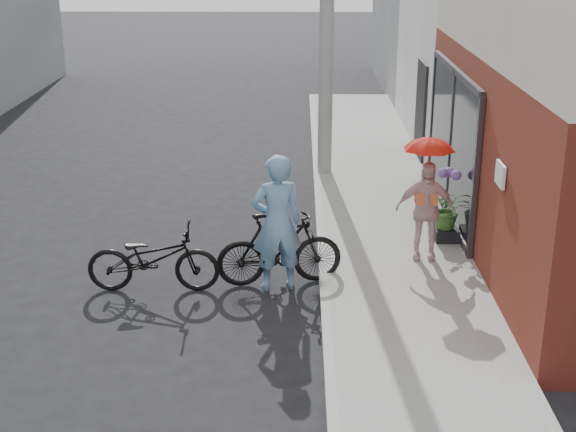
{
  "coord_description": "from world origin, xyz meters",
  "views": [
    {
      "loc": [
        0.58,
        -9.65,
        4.79
      ],
      "look_at": [
        0.44,
        0.59,
        1.1
      ],
      "focal_mm": 50.0,
      "sensor_mm": 36.0,
      "label": 1
    }
  ],
  "objects_px": {
    "bike_left": "(153,258)",
    "kimono_woman": "(425,210)",
    "planter": "(446,234)",
    "utility_pole": "(327,0)",
    "bike_right": "(279,249)",
    "officer": "(277,223)"
  },
  "relations": [
    {
      "from": "bike_right",
      "to": "planter",
      "type": "height_order",
      "value": "bike_right"
    },
    {
      "from": "bike_right",
      "to": "planter",
      "type": "relative_size",
      "value": 4.76
    },
    {
      "from": "kimono_woman",
      "to": "officer",
      "type": "bearing_deg",
      "value": -151.9
    },
    {
      "from": "planter",
      "to": "kimono_woman",
      "type": "bearing_deg",
      "value": -123.79
    },
    {
      "from": "utility_pole",
      "to": "kimono_woman",
      "type": "xyz_separation_m",
      "value": [
        1.35,
        -4.48,
        -2.63
      ]
    },
    {
      "from": "utility_pole",
      "to": "bike_left",
      "type": "xyz_separation_m",
      "value": [
        -2.53,
        -5.45,
        -3.02
      ]
    },
    {
      "from": "officer",
      "to": "utility_pole",
      "type": "bearing_deg",
      "value": -113.53
    },
    {
      "from": "utility_pole",
      "to": "planter",
      "type": "xyz_separation_m",
      "value": [
        1.82,
        -3.78,
        -3.28
      ]
    },
    {
      "from": "utility_pole",
      "to": "kimono_woman",
      "type": "distance_m",
      "value": 5.37
    },
    {
      "from": "bike_left",
      "to": "bike_right",
      "type": "distance_m",
      "value": 1.76
    },
    {
      "from": "utility_pole",
      "to": "bike_right",
      "type": "xyz_separation_m",
      "value": [
        -0.79,
        -5.21,
        -2.97
      ]
    },
    {
      "from": "kimono_woman",
      "to": "bike_left",
      "type": "bearing_deg",
      "value": -159.81
    },
    {
      "from": "utility_pole",
      "to": "officer",
      "type": "bearing_deg",
      "value": -98.68
    },
    {
      "from": "utility_pole",
      "to": "planter",
      "type": "relative_size",
      "value": 18.74
    },
    {
      "from": "utility_pole",
      "to": "bike_left",
      "type": "distance_m",
      "value": 6.73
    },
    {
      "from": "bike_left",
      "to": "planter",
      "type": "height_order",
      "value": "bike_left"
    },
    {
      "from": "utility_pole",
      "to": "planter",
      "type": "distance_m",
      "value": 5.32
    },
    {
      "from": "officer",
      "to": "bike_left",
      "type": "bearing_deg",
      "value": -11.57
    },
    {
      "from": "officer",
      "to": "planter",
      "type": "bearing_deg",
      "value": -163.96
    },
    {
      "from": "officer",
      "to": "kimono_woman",
      "type": "bearing_deg",
      "value": -172.85
    },
    {
      "from": "utility_pole",
      "to": "bike_right",
      "type": "distance_m",
      "value": 6.04
    },
    {
      "from": "bike_left",
      "to": "kimono_woman",
      "type": "xyz_separation_m",
      "value": [
        3.88,
        0.97,
        0.38
      ]
    }
  ]
}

